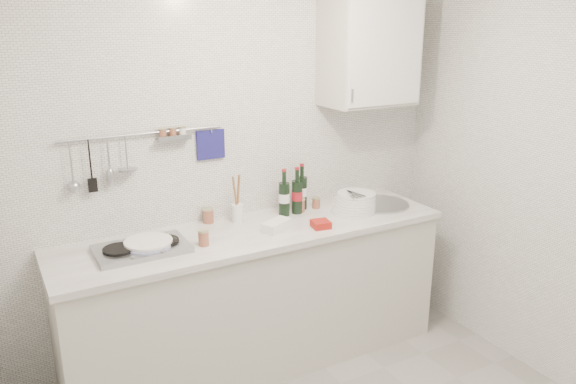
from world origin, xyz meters
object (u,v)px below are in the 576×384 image
(plate_stack_sink, at_px, (355,203))
(plate_stack_hob, at_px, (147,246))
(wine_bottles, at_px, (294,190))
(utensil_crock, at_px, (237,210))
(wall_cabinet, at_px, (370,51))

(plate_stack_sink, bearing_deg, plate_stack_hob, 179.86)
(wine_bottles, bearing_deg, plate_stack_hob, -170.99)
(plate_stack_hob, height_order, utensil_crock, utensil_crock)
(plate_stack_hob, xyz_separation_m, wine_bottles, (1.03, 0.16, 0.13))
(wall_cabinet, xyz_separation_m, utensil_crock, (-0.94, 0.06, -0.96))
(wine_bottles, bearing_deg, utensil_crock, 176.84)
(plate_stack_sink, relative_size, utensil_crock, 1.05)
(wall_cabinet, relative_size, plate_stack_hob, 2.37)
(plate_stack_hob, bearing_deg, utensil_crock, 16.42)
(wall_cabinet, bearing_deg, utensil_crock, 176.40)
(wall_cabinet, relative_size, wine_bottles, 2.26)
(plate_stack_sink, xyz_separation_m, wine_bottles, (-0.37, 0.17, 0.10))
(wine_bottles, height_order, utensil_crock, same)
(wine_bottles, xyz_separation_m, utensil_crock, (-0.40, 0.02, -0.08))
(wall_cabinet, height_order, plate_stack_hob, wall_cabinet)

